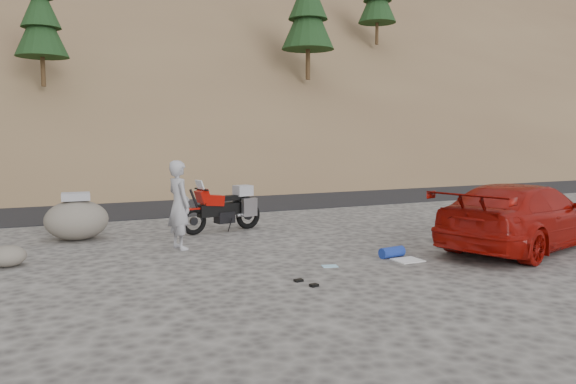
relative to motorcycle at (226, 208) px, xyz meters
name	(u,v)px	position (x,y,z in m)	size (l,w,h in m)	color
ground	(290,251)	(0.40, -2.80, -0.55)	(140.00, 140.00, 0.00)	#43403E
road	(179,202)	(0.40, 6.20, -0.55)	(120.00, 7.00, 0.05)	black
hillside	(83,30)	(0.35, 38.07, 10.52)	(120.00, 73.00, 46.72)	brown
motorcycle	(226,208)	(0.00, 0.00, 0.00)	(2.15, 0.91, 1.30)	black
man	(180,249)	(-1.54, -1.65, -0.55)	(0.66, 0.43, 1.81)	#99989D
red_car	(522,249)	(4.80, -4.58, -0.55)	(1.88, 4.63, 1.34)	#900E07
boulder	(77,219)	(-3.36, 0.29, -0.09)	(1.63, 1.49, 1.07)	#59554D
small_rock	(8,256)	(-4.68, -1.90, -0.36)	(0.76, 0.72, 0.38)	#59554D
gear_white_cloth	(408,260)	(2.03, -4.48, -0.54)	(0.50, 0.44, 0.02)	white
gear_blue_mat	(392,252)	(1.91, -4.14, -0.45)	(0.21, 0.21, 0.51)	navy
gear_funnel	(494,242)	(4.46, -4.16, -0.46)	(0.14, 0.14, 0.18)	#A9250B
gear_glove_a	(299,280)	(-0.46, -4.97, -0.53)	(0.13, 0.10, 0.04)	black
gear_glove_b	(314,285)	(-0.38, -5.34, -0.53)	(0.13, 0.09, 0.04)	black
gear_blue_cloth	(330,266)	(0.49, -4.28, -0.55)	(0.27, 0.20, 0.01)	#94C8E5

